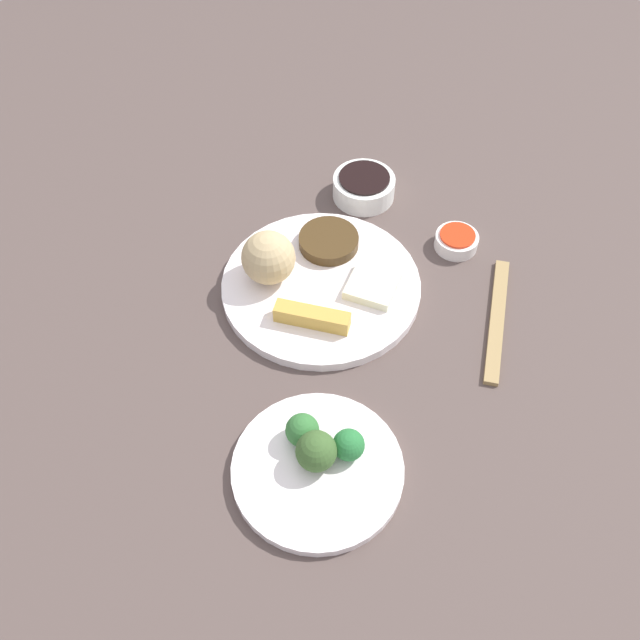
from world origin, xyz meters
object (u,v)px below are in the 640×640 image
at_px(broccoli_plate, 318,470).
at_px(soy_sauce_bowl, 364,187).
at_px(chopsticks_pair, 497,319).
at_px(sauce_ramekin_sweet_and_sour, 456,241).
at_px(main_plate, 321,286).

xyz_separation_m(broccoli_plate, soy_sauce_bowl, (-0.41, -0.30, 0.01)).
relative_size(broccoli_plate, chopsticks_pair, 0.94).
distance_m(soy_sauce_bowl, sauce_ramekin_sweet_and_sour, 0.18).
bearing_deg(sauce_ramekin_sweet_and_sour, main_plate, -22.77).
relative_size(main_plate, soy_sauce_bowl, 2.89).
distance_m(main_plate, chopsticks_pair, 0.26).
bearing_deg(broccoli_plate, sauce_ramekin_sweet_and_sour, -164.50).
relative_size(soy_sauce_bowl, sauce_ramekin_sweet_and_sour, 1.52).
bearing_deg(sauce_ramekin_sweet_and_sour, broccoli_plate, 15.50).
bearing_deg(sauce_ramekin_sweet_and_sour, soy_sauce_bowl, -84.91).
height_order(broccoli_plate, sauce_ramekin_sweet_and_sour, sauce_ramekin_sweet_and_sour).
relative_size(broccoli_plate, soy_sauce_bowl, 2.09).
xyz_separation_m(main_plate, broccoli_plate, (0.22, 0.21, -0.00)).
xyz_separation_m(sauce_ramekin_sweet_and_sour, chopsticks_pair, (0.08, 0.14, -0.01)).
bearing_deg(broccoli_plate, main_plate, -136.08).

